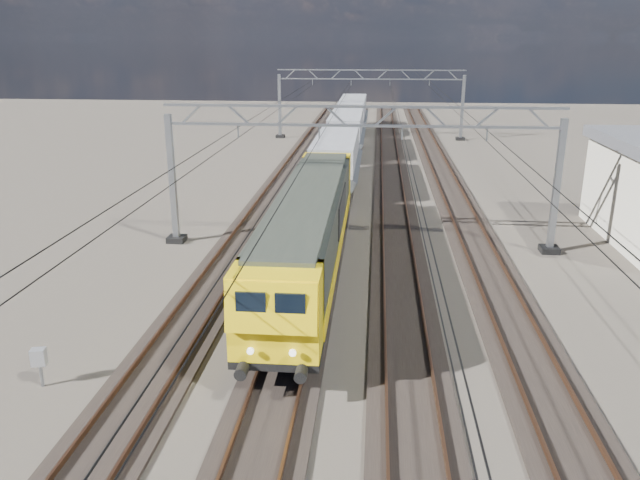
# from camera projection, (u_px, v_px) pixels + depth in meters

# --- Properties ---
(ground) EXTENTS (160.00, 160.00, 0.00)m
(ground) POSITION_uv_depth(u_px,v_px,m) (355.00, 275.00, 28.06)
(ground) COLOR #29231F
(ground) RESTS_ON ground
(track_outer_west) EXTENTS (2.60, 140.00, 0.30)m
(track_outer_west) POSITION_uv_depth(u_px,v_px,m) (224.00, 269.00, 28.56)
(track_outer_west) COLOR black
(track_outer_west) RESTS_ON ground
(track_loco) EXTENTS (2.60, 140.00, 0.30)m
(track_loco) POSITION_uv_depth(u_px,v_px,m) (311.00, 272.00, 28.21)
(track_loco) COLOR black
(track_loco) RESTS_ON ground
(track_inner_east) EXTENTS (2.60, 140.00, 0.30)m
(track_inner_east) POSITION_uv_depth(u_px,v_px,m) (400.00, 275.00, 27.87)
(track_inner_east) COLOR black
(track_inner_east) RESTS_ON ground
(track_outer_east) EXTENTS (2.60, 140.00, 0.30)m
(track_outer_east) POSITION_uv_depth(u_px,v_px,m) (491.00, 278.00, 27.52)
(track_outer_east) COLOR black
(track_outer_east) RESTS_ON ground
(catenary_gantry_mid) EXTENTS (19.90, 0.90, 7.11)m
(catenary_gantry_mid) POSITION_uv_depth(u_px,v_px,m) (360.00, 172.00, 30.65)
(catenary_gantry_mid) COLOR gray
(catenary_gantry_mid) RESTS_ON ground
(catenary_gantry_far) EXTENTS (19.90, 0.90, 7.11)m
(catenary_gantry_far) POSITION_uv_depth(u_px,v_px,m) (370.00, 101.00, 64.75)
(catenary_gantry_far) COLOR gray
(catenary_gantry_far) RESTS_ON ground
(overhead_wires) EXTENTS (12.03, 140.00, 0.53)m
(overhead_wires) POSITION_uv_depth(u_px,v_px,m) (363.00, 123.00, 33.87)
(overhead_wires) COLOR black
(overhead_wires) RESTS_ON ground
(locomotive) EXTENTS (2.76, 21.10, 3.62)m
(locomotive) POSITION_uv_depth(u_px,v_px,m) (310.00, 228.00, 27.02)
(locomotive) COLOR black
(locomotive) RESTS_ON ground
(hopper_wagon_lead) EXTENTS (3.38, 13.00, 3.25)m
(hopper_wagon_lead) POSITION_uv_depth(u_px,v_px,m) (336.00, 156.00, 43.81)
(hopper_wagon_lead) COLOR black
(hopper_wagon_lead) RESTS_ON ground
(hopper_wagon_mid) EXTENTS (3.38, 13.00, 3.25)m
(hopper_wagon_mid) POSITION_uv_depth(u_px,v_px,m) (346.00, 129.00, 57.26)
(hopper_wagon_mid) COLOR black
(hopper_wagon_mid) RESTS_ON ground
(hopper_wagon_third) EXTENTS (3.38, 13.00, 3.25)m
(hopper_wagon_third) POSITION_uv_depth(u_px,v_px,m) (353.00, 111.00, 70.71)
(hopper_wagon_third) COLOR black
(hopper_wagon_third) RESTS_ON ground
(trackside_cabinet) EXTENTS (0.48, 0.39, 1.26)m
(trackside_cabinet) POSITION_uv_depth(u_px,v_px,m) (39.00, 358.00, 18.81)
(trackside_cabinet) COLOR gray
(trackside_cabinet) RESTS_ON ground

